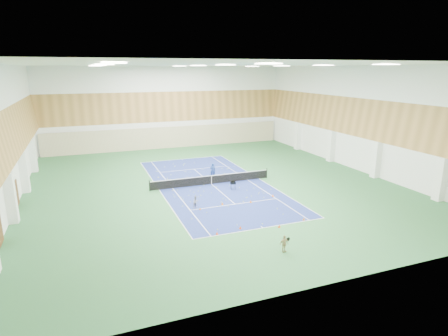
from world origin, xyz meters
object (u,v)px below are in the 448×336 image
object	(u,v)px
tennis_net	(211,179)
child_apron	(284,244)
coach	(213,170)
ball_cart	(233,185)
child_court	(196,202)

from	to	relation	value
tennis_net	child_apron	bearing A→B (deg)	-91.53
coach	ball_cart	size ratio (longest dim) A/B	1.95
coach	child_apron	size ratio (longest dim) A/B	1.40
child_apron	ball_cart	size ratio (longest dim) A/B	1.39
ball_cart	tennis_net	bearing A→B (deg)	126.62
coach	child_court	world-z (taller)	coach
tennis_net	coach	xyz separation A→B (m)	(0.94, 2.28, 0.27)
tennis_net	child_court	size ratio (longest dim) A/B	12.19
child_apron	tennis_net	bearing A→B (deg)	80.57
child_apron	ball_cart	xyz separation A→B (m)	(1.86, 13.37, -0.16)
tennis_net	coach	world-z (taller)	coach
coach	tennis_net	bearing A→B (deg)	87.69
child_apron	ball_cart	world-z (taller)	child_apron
coach	child_court	size ratio (longest dim) A/B	1.55
child_apron	ball_cart	distance (m)	13.50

